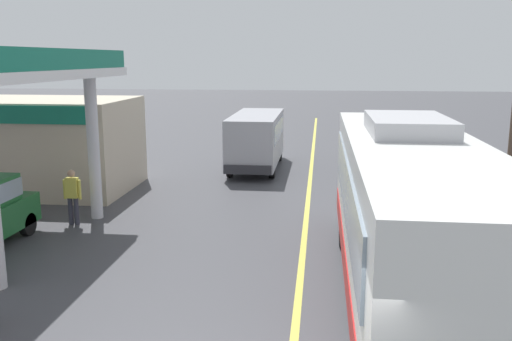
# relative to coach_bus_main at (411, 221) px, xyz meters

# --- Properties ---
(ground) EXTENTS (120.00, 120.00, 0.00)m
(ground) POSITION_rel_coach_bus_main_xyz_m (-2.19, 15.18, -1.72)
(ground) COLOR #424247
(lane_divider_stripe) EXTENTS (0.16, 50.00, 0.01)m
(lane_divider_stripe) POSITION_rel_coach_bus_main_xyz_m (-2.19, 10.18, -1.72)
(lane_divider_stripe) COLOR #D8CC4C
(lane_divider_stripe) RESTS_ON ground
(coach_bus_main) EXTENTS (2.60, 11.04, 3.69)m
(coach_bus_main) POSITION_rel_coach_bus_main_xyz_m (0.00, 0.00, 0.00)
(coach_bus_main) COLOR white
(coach_bus_main) RESTS_ON ground
(gas_station_roadside) EXTENTS (9.10, 11.95, 5.10)m
(gas_station_roadside) POSITION_rel_coach_bus_main_xyz_m (-12.35, 6.59, 0.91)
(gas_station_roadside) COLOR #147259
(gas_station_roadside) RESTS_ON ground
(minibus_opposing_lane) EXTENTS (2.04, 6.13, 2.44)m
(minibus_opposing_lane) POSITION_rel_coach_bus_main_xyz_m (-4.64, 13.49, -0.25)
(minibus_opposing_lane) COLOR #A5A5AD
(minibus_opposing_lane) RESTS_ON ground
(pedestrian_near_pump) EXTENTS (0.55, 0.22, 1.66)m
(pedestrian_near_pump) POSITION_rel_coach_bus_main_xyz_m (-9.06, 4.35, -0.79)
(pedestrian_near_pump) COLOR #33333F
(pedestrian_near_pump) RESTS_ON ground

